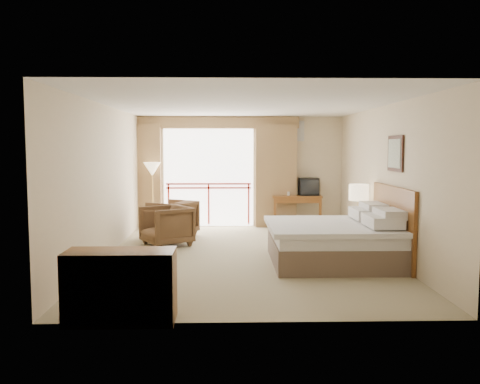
{
  "coord_description": "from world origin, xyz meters",
  "views": [
    {
      "loc": [
        -0.33,
        -9.03,
        1.96
      ],
      "look_at": [
        -0.1,
        0.4,
        1.12
      ],
      "focal_mm": 38.0,
      "sensor_mm": 36.0,
      "label": 1
    }
  ],
  "objects_px": {
    "nightstand": "(359,234)",
    "desk": "(296,202)",
    "bed": "(336,241)",
    "tv": "(309,187)",
    "table_lamp": "(359,193)",
    "side_table": "(158,223)",
    "wastebasket": "(283,223)",
    "armchair_far": "(173,236)",
    "floor_lamp": "(152,172)",
    "dresser": "(120,286)",
    "armchair_near": "(167,245)"
  },
  "relations": [
    {
      "from": "desk",
      "to": "armchair_far",
      "type": "xyz_separation_m",
      "value": [
        -2.89,
        -1.28,
        -0.61
      ]
    },
    {
      "from": "nightstand",
      "to": "table_lamp",
      "type": "bearing_deg",
      "value": 86.98
    },
    {
      "from": "dresser",
      "to": "bed",
      "type": "bearing_deg",
      "value": 39.97
    },
    {
      "from": "tv",
      "to": "wastebasket",
      "type": "height_order",
      "value": "tv"
    },
    {
      "from": "desk",
      "to": "bed",
      "type": "bearing_deg",
      "value": -83.31
    },
    {
      "from": "nightstand",
      "to": "tv",
      "type": "xyz_separation_m",
      "value": [
        -0.57,
        2.61,
        0.72
      ]
    },
    {
      "from": "wastebasket",
      "to": "armchair_near",
      "type": "relative_size",
      "value": 0.38
    },
    {
      "from": "nightstand",
      "to": "wastebasket",
      "type": "bearing_deg",
      "value": 116.45
    },
    {
      "from": "desk",
      "to": "side_table",
      "type": "xyz_separation_m",
      "value": [
        -3.15,
        -1.76,
        -0.25
      ]
    },
    {
      "from": "bed",
      "to": "nightstand",
      "type": "bearing_deg",
      "value": 60.46
    },
    {
      "from": "armchair_far",
      "to": "armchair_near",
      "type": "relative_size",
      "value": 1.0
    },
    {
      "from": "dresser",
      "to": "table_lamp",
      "type": "bearing_deg",
      "value": 44.78
    },
    {
      "from": "floor_lamp",
      "to": "nightstand",
      "type": "bearing_deg",
      "value": -28.55
    },
    {
      "from": "desk",
      "to": "dresser",
      "type": "xyz_separation_m",
      "value": [
        -2.88,
        -6.79,
        -0.2
      ]
    },
    {
      "from": "armchair_near",
      "to": "dresser",
      "type": "height_order",
      "value": "dresser"
    },
    {
      "from": "desk",
      "to": "armchair_far",
      "type": "distance_m",
      "value": 3.22
    },
    {
      "from": "table_lamp",
      "to": "side_table",
      "type": "bearing_deg",
      "value": 167.92
    },
    {
      "from": "desk",
      "to": "side_table",
      "type": "height_order",
      "value": "desk"
    },
    {
      "from": "nightstand",
      "to": "desk",
      "type": "relative_size",
      "value": 0.46
    },
    {
      "from": "tv",
      "to": "armchair_near",
      "type": "height_order",
      "value": "tv"
    },
    {
      "from": "desk",
      "to": "wastebasket",
      "type": "bearing_deg",
      "value": -121.59
    },
    {
      "from": "wastebasket",
      "to": "side_table",
      "type": "xyz_separation_m",
      "value": [
        -2.79,
        -1.26,
        0.19
      ]
    },
    {
      "from": "bed",
      "to": "nightstand",
      "type": "xyz_separation_m",
      "value": [
        0.72,
        1.27,
        -0.1
      ]
    },
    {
      "from": "table_lamp",
      "to": "dresser",
      "type": "bearing_deg",
      "value": -131.97
    },
    {
      "from": "nightstand",
      "to": "side_table",
      "type": "height_order",
      "value": "nightstand"
    },
    {
      "from": "wastebasket",
      "to": "desk",
      "type": "bearing_deg",
      "value": 53.84
    },
    {
      "from": "wastebasket",
      "to": "armchair_far",
      "type": "bearing_deg",
      "value": -162.78
    },
    {
      "from": "tv",
      "to": "floor_lamp",
      "type": "height_order",
      "value": "floor_lamp"
    },
    {
      "from": "bed",
      "to": "armchair_near",
      "type": "bearing_deg",
      "value": 152.37
    },
    {
      "from": "armchair_near",
      "to": "table_lamp",
      "type": "bearing_deg",
      "value": 53.82
    },
    {
      "from": "desk",
      "to": "tv",
      "type": "height_order",
      "value": "tv"
    },
    {
      "from": "nightstand",
      "to": "armchair_far",
      "type": "xyz_separation_m",
      "value": [
        -3.76,
        1.39,
        -0.27
      ]
    },
    {
      "from": "bed",
      "to": "armchair_far",
      "type": "height_order",
      "value": "bed"
    },
    {
      "from": "table_lamp",
      "to": "wastebasket",
      "type": "relative_size",
      "value": 2.03
    },
    {
      "from": "bed",
      "to": "tv",
      "type": "xyz_separation_m",
      "value": [
        0.15,
        3.88,
        0.61
      ]
    },
    {
      "from": "desk",
      "to": "tv",
      "type": "bearing_deg",
      "value": -6.57
    },
    {
      "from": "bed",
      "to": "dresser",
      "type": "distance_m",
      "value": 4.15
    },
    {
      "from": "tv",
      "to": "table_lamp",
      "type": "bearing_deg",
      "value": -56.96
    },
    {
      "from": "tv",
      "to": "dresser",
      "type": "height_order",
      "value": "tv"
    },
    {
      "from": "desk",
      "to": "armchair_near",
      "type": "distance_m",
      "value": 3.78
    },
    {
      "from": "bed",
      "to": "side_table",
      "type": "height_order",
      "value": "bed"
    },
    {
      "from": "armchair_far",
      "to": "floor_lamp",
      "type": "distance_m",
      "value": 1.78
    },
    {
      "from": "table_lamp",
      "to": "floor_lamp",
      "type": "xyz_separation_m",
      "value": [
        -4.34,
        2.31,
        0.31
      ]
    },
    {
      "from": "desk",
      "to": "floor_lamp",
      "type": "distance_m",
      "value": 3.57
    },
    {
      "from": "wastebasket",
      "to": "floor_lamp",
      "type": "height_order",
      "value": "floor_lamp"
    },
    {
      "from": "armchair_far",
      "to": "desk",
      "type": "bearing_deg",
      "value": 145.64
    },
    {
      "from": "tv",
      "to": "floor_lamp",
      "type": "xyz_separation_m",
      "value": [
        -3.77,
        -0.25,
        0.39
      ]
    },
    {
      "from": "table_lamp",
      "to": "side_table",
      "type": "relative_size",
      "value": 1.3
    },
    {
      "from": "nightstand",
      "to": "wastebasket",
      "type": "xyz_separation_m",
      "value": [
        -1.23,
        2.17,
        -0.11
      ]
    },
    {
      "from": "floor_lamp",
      "to": "tv",
      "type": "bearing_deg",
      "value": 3.77
    }
  ]
}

